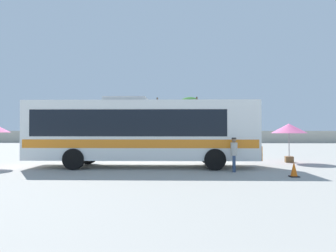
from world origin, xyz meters
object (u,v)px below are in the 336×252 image
object	(u,v)px
parked_car_second_silver	(101,138)
parked_car_rightmost_silver	(182,138)
vendor_umbrella_secondary_pink	(289,129)
parked_car_leftmost_grey	(52,138)
parked_car_third_dark_blue	(142,138)
attendant_by_bus_door	(234,152)
roadside_tree_left	(50,114)
utility_pole_near	(157,119)
traffic_cone_on_apron	(294,169)
utility_pole_far	(197,118)
roadside_tree_midleft	(114,117)
roadside_tree_midright	(190,109)
coach_bus_white_orange	(140,130)

from	to	relation	value
parked_car_second_silver	parked_car_rightmost_silver	xyz separation A→B (m)	(11.50, 0.20, 0.00)
parked_car_second_silver	vendor_umbrella_secondary_pink	bearing A→B (deg)	-53.58
parked_car_leftmost_grey	parked_car_third_dark_blue	world-z (taller)	parked_car_third_dark_blue
parked_car_leftmost_grey	parked_car_third_dark_blue	xyz separation A→B (m)	(12.52, 0.79, 0.02)
attendant_by_bus_door	roadside_tree_left	bearing A→B (deg)	124.28
attendant_by_bus_door	parked_car_third_dark_blue	distance (m)	28.87
utility_pole_near	traffic_cone_on_apron	world-z (taller)	utility_pole_near
utility_pole_far	roadside_tree_midleft	xyz separation A→B (m)	(-14.25, 4.26, 0.37)
parked_car_rightmost_silver	utility_pole_near	xyz separation A→B (m)	(-3.93, 6.89, 3.02)
parked_car_third_dark_blue	parked_car_rightmost_silver	size ratio (longest dim) A/B	1.04
roadside_tree_midright	traffic_cone_on_apron	world-z (taller)	roadside_tree_midright
coach_bus_white_orange	traffic_cone_on_apron	world-z (taller)	coach_bus_white_orange
parked_car_second_silver	roadside_tree_midright	world-z (taller)	roadside_tree_midright
utility_pole_near	coach_bus_white_orange	bearing A→B (deg)	-88.18
parked_car_third_dark_blue	parked_car_rightmost_silver	bearing A→B (deg)	-1.79
roadside_tree_left	roadside_tree_midright	xyz separation A→B (m)	(23.21, 2.56, 0.86)
parked_car_rightmost_silver	roadside_tree_midright	distance (m)	10.34
utility_pole_far	attendant_by_bus_door	bearing A→B (deg)	-91.34
parked_car_second_silver	parked_car_rightmost_silver	size ratio (longest dim) A/B	1.08
attendant_by_bus_door	utility_pole_far	xyz separation A→B (m)	(0.78, 33.41, 2.89)
coach_bus_white_orange	utility_pole_far	distance (m)	32.16
attendant_by_bus_door	parked_car_second_silver	size ratio (longest dim) A/B	0.36
traffic_cone_on_apron	parked_car_second_silver	bearing A→B (deg)	118.02
roadside_tree_midright	parked_car_rightmost_silver	bearing A→B (deg)	-99.83
parked_car_leftmost_grey	roadside_tree_midleft	distance (m)	12.87
vendor_umbrella_secondary_pink	parked_car_second_silver	size ratio (longest dim) A/B	0.52
parked_car_rightmost_silver	traffic_cone_on_apron	size ratio (longest dim) A/B	6.43
attendant_by_bus_door	vendor_umbrella_secondary_pink	bearing A→B (deg)	44.82
coach_bus_white_orange	roadside_tree_midleft	bearing A→B (deg)	103.91
coach_bus_white_orange	utility_pole_far	xyz separation A→B (m)	(5.36, 31.66, 1.85)
coach_bus_white_orange	roadside_tree_midleft	size ratio (longest dim) A/B	1.81
vendor_umbrella_secondary_pink	roadside_tree_left	xyz separation A→B (m)	(-27.43, 30.16, 2.63)
roadside_tree_midright	traffic_cone_on_apron	distance (m)	38.62
parked_car_rightmost_silver	roadside_tree_midleft	distance (m)	15.79
parked_car_third_dark_blue	roadside_tree_left	xyz separation A→B (m)	(-15.88, 6.34, 3.80)
attendant_by_bus_door	parked_car_rightmost_silver	distance (m)	27.76
traffic_cone_on_apron	parked_car_third_dark_blue	bearing A→B (deg)	108.22
parked_car_leftmost_grey	parked_car_second_silver	size ratio (longest dim) A/B	1.02
roadside_tree_midleft	utility_pole_far	bearing A→B (deg)	-16.66
vendor_umbrella_secondary_pink	roadside_tree_midright	xyz separation A→B (m)	(-4.22, 32.72, 3.49)
parked_car_rightmost_silver	vendor_umbrella_secondary_pink	bearing A→B (deg)	-76.24
parked_car_third_dark_blue	utility_pole_near	size ratio (longest dim) A/B	0.59
vendor_umbrella_secondary_pink	utility_pole_near	distance (m)	32.09
coach_bus_white_orange	roadside_tree_midleft	world-z (taller)	roadside_tree_midleft
coach_bus_white_orange	roadside_tree_midleft	xyz separation A→B (m)	(-8.89, 35.92, 2.21)
vendor_umbrella_secondary_pink	parked_car_third_dark_blue	distance (m)	26.50
vendor_umbrella_secondary_pink	roadside_tree_left	distance (m)	40.85
roadside_tree_left	parked_car_third_dark_blue	bearing A→B (deg)	-21.77
vendor_umbrella_secondary_pink	parked_car_rightmost_silver	xyz separation A→B (m)	(-5.79, 23.64, -1.20)
attendant_by_bus_door	parked_car_second_silver	distance (m)	30.51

